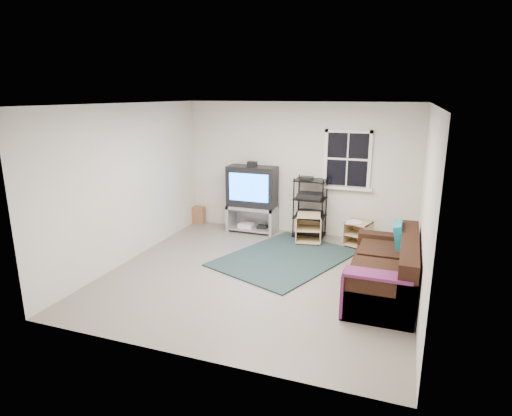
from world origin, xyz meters
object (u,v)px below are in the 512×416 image
at_px(side_table_left, 309,227).
at_px(side_table_right, 358,232).
at_px(tv_unit, 252,194).
at_px(av_rack, 310,212).
at_px(sofa, 386,272).

xyz_separation_m(side_table_left, side_table_right, (0.92, 0.09, -0.02)).
bearing_deg(tv_unit, side_table_left, -12.06).
relative_size(av_rack, side_table_right, 2.25).
xyz_separation_m(tv_unit, sofa, (2.74, -2.03, -0.47)).
bearing_deg(side_table_left, sofa, -49.52).
distance_m(av_rack, side_table_left, 0.37).
distance_m(tv_unit, sofa, 3.45).
height_order(tv_unit, side_table_left, tv_unit).
xyz_separation_m(side_table_left, sofa, (1.51, -1.77, 0.02)).
relative_size(side_table_right, sofa, 0.27).
height_order(side_table_right, sofa, sofa).
distance_m(tv_unit, av_rack, 1.21).
bearing_deg(av_rack, side_table_right, -11.94).
xyz_separation_m(av_rack, sofa, (1.56, -2.07, -0.20)).
bearing_deg(av_rack, tv_unit, -178.50).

